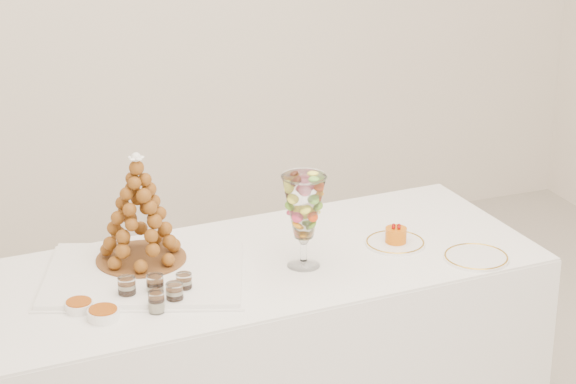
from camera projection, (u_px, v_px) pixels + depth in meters
name	position (u px, v px, depth m)	size (l,w,h in m)	color
buffet_table	(252.00, 361.00, 3.78)	(1.94, 0.86, 0.72)	white
lace_tray	(144.00, 275.00, 3.55)	(0.62, 0.46, 0.02)	white
macaron_vase	(304.00, 208.00, 3.57)	(0.14, 0.14, 0.31)	white
cake_plate	(395.00, 243.00, 3.80)	(0.20, 0.20, 0.01)	white
spare_plate	(476.00, 258.00, 3.69)	(0.22, 0.22, 0.01)	white
verrine_a	(127.00, 289.00, 3.40)	(0.06, 0.06, 0.07)	white
verrine_b	(155.00, 286.00, 3.42)	(0.05, 0.05, 0.07)	white
verrine_c	(184.00, 284.00, 3.44)	(0.05, 0.05, 0.07)	white
verrine_d	(156.00, 302.00, 3.32)	(0.05, 0.05, 0.07)	white
verrine_e	(175.00, 294.00, 3.36)	(0.05, 0.05, 0.07)	white
ramekin_back	(79.00, 306.00, 3.34)	(0.09, 0.09, 0.03)	white
ramekin_front	(103.00, 314.00, 3.29)	(0.09, 0.09, 0.03)	white
croquembouche	(139.00, 209.00, 3.57)	(0.31, 0.31, 0.37)	brown
mousse_cake	(396.00, 235.00, 3.78)	(0.07, 0.07, 0.06)	orange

